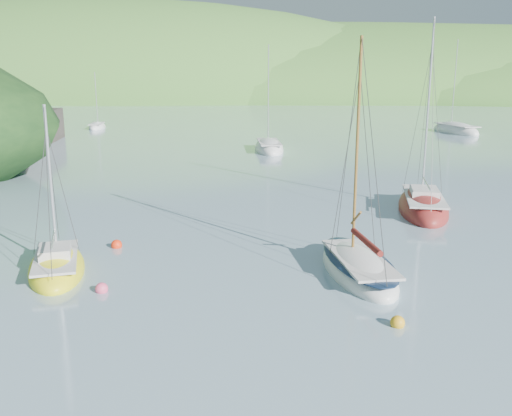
# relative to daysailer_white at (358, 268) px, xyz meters

# --- Properties ---
(ground) EXTENTS (700.00, 700.00, 0.00)m
(ground) POSITION_rel_daysailer_white_xyz_m (-3.56, -5.49, -0.22)
(ground) COLOR #7490A0
(ground) RESTS_ON ground
(shoreline_hills) EXTENTS (690.00, 135.00, 56.00)m
(shoreline_hills) POSITION_rel_daysailer_white_xyz_m (-13.22, 166.94, -0.22)
(shoreline_hills) COLOR #306727
(shoreline_hills) RESTS_ON ground
(daysailer_white) EXTENTS (3.67, 6.84, 9.98)m
(daysailer_white) POSITION_rel_daysailer_white_xyz_m (0.00, 0.00, 0.00)
(daysailer_white) COLOR silver
(daysailer_white) RESTS_ON ground
(sloop_red) EXTENTS (3.70, 8.28, 11.84)m
(sloop_red) POSITION_rel_daysailer_white_xyz_m (4.96, 10.82, -0.00)
(sloop_red) COLOR maroon
(sloop_red) RESTS_ON ground
(sailboat_yellow) EXTENTS (3.92, 5.96, 7.36)m
(sailboat_yellow) POSITION_rel_daysailer_white_xyz_m (-12.27, -0.50, -0.05)
(sailboat_yellow) COLOR yellow
(sailboat_yellow) RESTS_ON ground
(distant_sloop_a) EXTENTS (3.83, 8.27, 11.37)m
(distant_sloop_a) POSITION_rel_daysailer_white_xyz_m (-4.99, 35.51, -0.03)
(distant_sloop_a) COLOR silver
(distant_sloop_a) RESTS_ON ground
(distant_sloop_b) EXTENTS (5.80, 9.52, 12.82)m
(distant_sloop_b) POSITION_rel_daysailer_white_xyz_m (18.62, 53.85, -0.02)
(distant_sloop_b) COLOR silver
(distant_sloop_b) RESTS_ON ground
(distant_sloop_c) EXTENTS (2.89, 6.09, 8.35)m
(distant_sloop_c) POSITION_rel_daysailer_white_xyz_m (-29.85, 56.52, -0.07)
(distant_sloop_c) COLOR silver
(distant_sloop_c) RESTS_ON ground
(mooring_buoys) EXTENTS (20.03, 8.98, 0.50)m
(mooring_buoys) POSITION_rel_daysailer_white_xyz_m (-3.91, -0.28, -0.10)
(mooring_buoys) COLOR gold
(mooring_buoys) RESTS_ON ground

